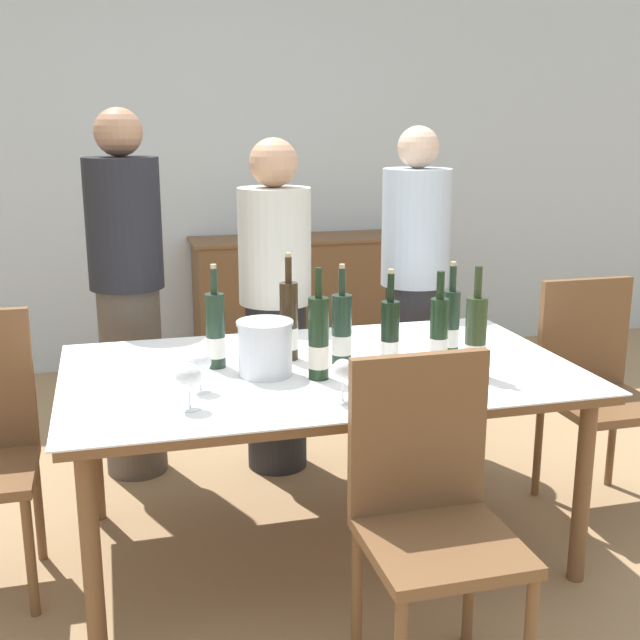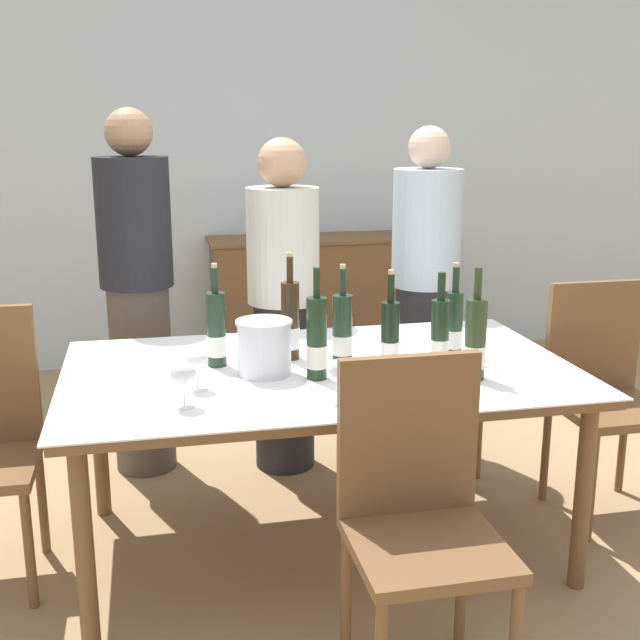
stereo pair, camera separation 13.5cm
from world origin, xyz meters
The scene contains 21 objects.
ground_plane centered at (0.00, 0.00, 0.00)m, with size 12.00×12.00×0.00m, color #A37F56.
back_wall centered at (0.00, 2.66, 1.40)m, with size 8.00×0.10×2.80m.
sideboard_cabinet centered at (0.56, 2.37, 0.43)m, with size 1.55×0.46×0.87m.
dining_table centered at (0.00, 0.00, 0.67)m, with size 1.86×1.11×0.73m.
ice_bucket centered at (-0.21, -0.03, 0.83)m, with size 0.20×0.20×0.20m.
wine_bottle_0 centered at (0.24, -0.07, 0.85)m, with size 0.07×0.07×0.37m.
wine_bottle_1 centered at (0.09, 0.03, 0.85)m, with size 0.08×0.08×0.38m.
wine_bottle_2 centered at (0.43, -0.09, 0.85)m, with size 0.07×0.07×0.36m.
wine_bottle_3 centered at (-0.09, 0.14, 0.87)m, with size 0.07×0.07×0.41m.
wine_bottle_4 centered at (-0.04, -0.12, 0.87)m, with size 0.07×0.07×0.40m.
wine_bottle_5 centered at (0.50, -0.24, 0.87)m, with size 0.08×0.08×0.40m.
wine_bottle_6 centered at (-0.37, 0.10, 0.86)m, with size 0.07×0.07×0.38m.
wine_bottle_7 centered at (0.53, 0.03, 0.85)m, with size 0.07×0.07×0.37m.
wine_glass_0 centered at (-0.51, -0.32, 0.83)m, with size 0.09×0.09×0.15m.
wine_glass_1 centered at (-0.03, -0.38, 0.83)m, with size 0.07×0.07×0.15m.
wine_glass_2 centered at (-0.46, -0.16, 0.83)m, with size 0.08×0.08×0.14m.
chair_right_end centered at (1.22, 0.09, 0.55)m, with size 0.42×0.42×0.96m.
chair_near_front centered at (0.12, -0.78, 0.55)m, with size 0.42×0.42×0.97m.
person_host centered at (-0.65, 0.91, 0.84)m, with size 0.33×0.33×1.67m.
person_guest_left centered at (0.00, 0.79, 0.77)m, with size 0.33×0.33×1.54m.
person_guest_right centered at (0.71, 0.87, 0.80)m, with size 0.33×0.33×1.59m.
Camera 2 is at (-0.60, -2.76, 1.61)m, focal length 45.00 mm.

